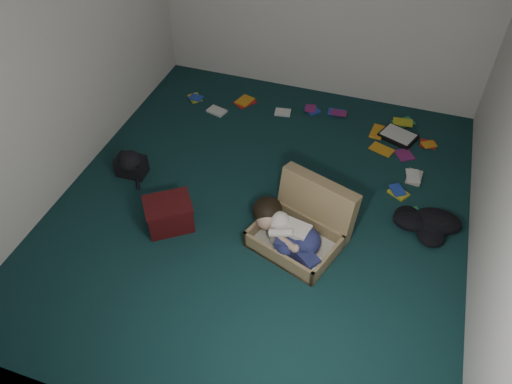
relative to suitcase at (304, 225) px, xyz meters
The scene contains 10 objects.
floor 0.58m from the suitcase, 153.67° to the left, with size 4.50×4.50×0.00m, color #123335.
wall_front 2.35m from the suitcase, 104.07° to the right, with size 4.50×4.50×0.00m, color silver.
wall_left 2.76m from the suitcase, behind, with size 4.50×4.50×0.00m, color silver.
suitcase is the anchor object (origin of this frame).
person 0.21m from the suitcase, 124.35° to the right, with size 0.76×0.59×0.35m.
maroon_bin 1.28m from the suitcase, 168.23° to the right, with size 0.56×0.54×0.30m.
backpack 1.99m from the suitcase, behind, with size 0.38×0.30×0.23m, color black, non-canonical shape.
clothing_pile 1.14m from the suitcase, 22.05° to the left, with size 0.47×0.39×0.15m, color black, non-canonical shape.
paper_tray 1.95m from the suitcase, 69.95° to the left, with size 0.47×0.42×0.06m.
book_scatter 1.64m from the suitcase, 89.68° to the left, with size 3.15×1.76×0.02m.
Camera 1 is at (1.07, -3.32, 3.62)m, focal length 35.00 mm.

